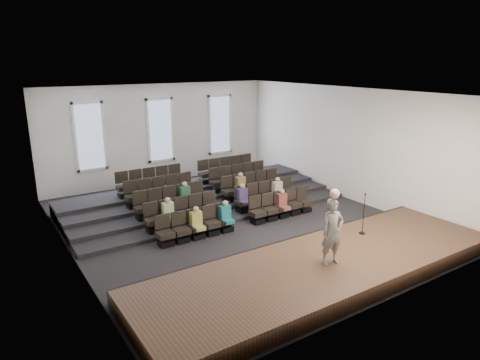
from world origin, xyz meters
name	(u,v)px	position (x,y,z in m)	size (l,w,h in m)	color
ground	(234,222)	(0.00, 0.00, 0.00)	(14.00, 14.00, 0.00)	black
ceiling	(233,92)	(0.00, 0.00, 5.01)	(12.00, 14.00, 0.02)	white
wall_back	(160,134)	(0.00, 7.02, 2.50)	(12.00, 0.04, 5.00)	silver
wall_front	(387,215)	(0.00, -7.02, 2.50)	(12.00, 0.04, 5.00)	silver
wall_left	(65,185)	(-6.02, 0.00, 2.50)	(0.04, 14.00, 5.00)	silver
wall_right	(346,143)	(6.02, 0.00, 2.50)	(0.04, 14.00, 5.00)	silver
stage	(326,267)	(0.00, -5.10, 0.25)	(11.80, 3.60, 0.50)	#462D1E
stage_lip	(288,246)	(0.00, -3.33, 0.25)	(11.80, 0.06, 0.52)	black
risers	(196,196)	(0.00, 3.17, 0.20)	(11.80, 4.80, 0.60)	black
seating_rows	(214,195)	(0.00, 1.54, 0.68)	(6.80, 4.70, 1.67)	black
windows	(160,130)	(0.00, 6.95, 2.70)	(8.44, 0.10, 3.24)	white
audience	(229,200)	(0.00, 0.32, 0.81)	(5.45, 2.64, 1.10)	#9CA542
speaker	(332,232)	(-0.04, -5.31, 1.46)	(0.70, 0.46, 1.93)	#63605E
mic_stand	(363,222)	(2.41, -4.31, 0.92)	(0.24, 0.24, 1.42)	black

